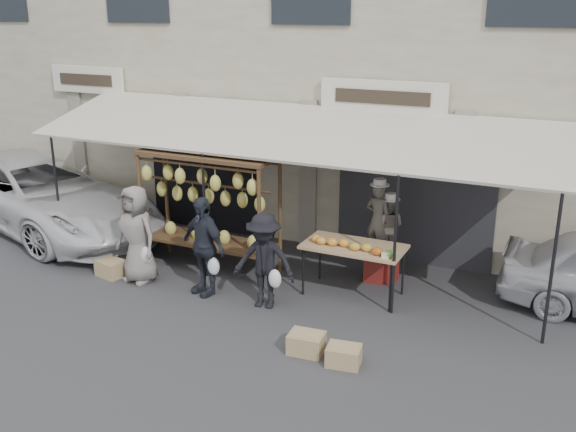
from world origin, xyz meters
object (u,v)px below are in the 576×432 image
(vendor_right, at_px, (389,226))
(banana_rack, at_px, (207,190))
(customer_left, at_px, (137,234))
(crate_far, at_px, (111,268))
(customer_mid, at_px, (203,246))
(vendor_left, at_px, (378,220))
(produce_table, at_px, (353,248))
(customer_right, at_px, (264,261))
(van, at_px, (33,175))
(crate_near_a, at_px, (306,343))
(crate_near_b, at_px, (344,356))

(vendor_right, bearing_deg, banana_rack, 12.15)
(customer_left, xyz_separation_m, crate_far, (-0.62, -0.04, -0.74))
(banana_rack, bearing_deg, customer_mid, -62.97)
(vendor_left, relative_size, customer_left, 0.75)
(produce_table, relative_size, customer_right, 1.06)
(crate_far, distance_m, van, 4.11)
(customer_left, bearing_deg, vendor_left, 34.59)
(banana_rack, relative_size, crate_near_a, 5.26)
(crate_near_a, height_order, crate_far, crate_far)
(crate_far, bearing_deg, crate_near_b, -12.13)
(vendor_left, relative_size, van, 0.25)
(crate_near_a, bearing_deg, vendor_left, 88.08)
(customer_right, relative_size, crate_near_b, 3.47)
(vendor_left, height_order, vendor_right, vendor_left)
(crate_near_b, height_order, van, van)
(customer_right, bearing_deg, crate_near_b, -40.22)
(produce_table, relative_size, crate_far, 3.38)
(vendor_left, height_order, crate_far, vendor_left)
(customer_right, height_order, crate_far, customer_right)
(vendor_left, relative_size, crate_near_b, 2.89)
(vendor_right, height_order, crate_far, vendor_right)
(customer_left, distance_m, crate_near_a, 3.96)
(customer_right, bearing_deg, van, 158.34)
(crate_near_b, distance_m, crate_far, 5.08)
(crate_far, bearing_deg, crate_near_a, -12.74)
(customer_left, bearing_deg, crate_near_a, -6.31)
(customer_mid, bearing_deg, customer_left, -158.12)
(produce_table, height_order, vendor_right, vendor_right)
(customer_right, relative_size, crate_far, 3.18)
(crate_near_b, xyz_separation_m, crate_far, (-4.97, 1.07, 0.01))
(vendor_right, xyz_separation_m, crate_near_a, (-0.28, -2.96, -0.89))
(banana_rack, distance_m, crate_near_b, 4.31)
(vendor_right, distance_m, customer_right, 2.42)
(vendor_left, bearing_deg, crate_near_a, 100.86)
(vendor_left, xyz_separation_m, vendor_right, (0.18, 0.09, -0.13))
(vendor_left, distance_m, crate_near_a, 3.04)
(banana_rack, bearing_deg, van, 172.25)
(customer_right, bearing_deg, crate_near_a, -49.06)
(banana_rack, relative_size, vendor_right, 2.43)
(produce_table, relative_size, crate_near_b, 3.69)
(vendor_left, bearing_deg, crate_near_b, 112.45)
(banana_rack, distance_m, customer_left, 1.49)
(crate_near_b, height_order, crate_far, crate_far)
(banana_rack, distance_m, crate_near_a, 3.80)
(produce_table, height_order, crate_near_b, produce_table)
(crate_near_b, relative_size, van, 0.09)
(vendor_left, height_order, crate_near_a, vendor_left)
(crate_near_a, xyz_separation_m, crate_near_b, (0.60, -0.08, -0.01))
(produce_table, distance_m, crate_near_b, 2.39)
(produce_table, distance_m, crate_near_a, 2.21)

